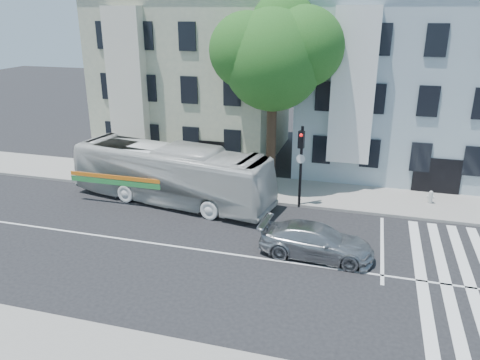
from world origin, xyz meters
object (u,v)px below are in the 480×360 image
at_px(bus, 171,174).
at_px(traffic_signal, 301,157).
at_px(sedan, 316,241).
at_px(fire_hydrant, 431,197).

relative_size(bus, traffic_signal, 2.59).
xyz_separation_m(bus, sedan, (8.51, -4.05, -0.91)).
distance_m(bus, sedan, 9.47).
height_order(bus, fire_hydrant, bus).
distance_m(sedan, fire_hydrant, 9.03).
distance_m(bus, traffic_signal, 7.15).
relative_size(bus, fire_hydrant, 16.21).
relative_size(bus, sedan, 2.37).
xyz_separation_m(bus, traffic_signal, (6.96, 1.02, 1.28)).
xyz_separation_m(sedan, traffic_signal, (-1.55, 5.06, 2.18)).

